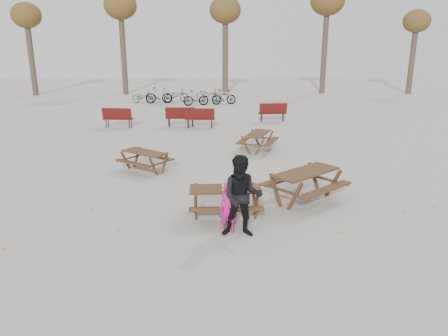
{
  "coord_description": "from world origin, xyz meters",
  "views": [
    {
      "loc": [
        -0.44,
        -10.31,
        4.39
      ],
      "look_at": [
        0.0,
        1.0,
        1.0
      ],
      "focal_mm": 35.0,
      "sensor_mm": 36.0,
      "label": 1
    }
  ],
  "objects_px": {
    "child": "(229,208)",
    "adult": "(242,197)",
    "picnic_table_north": "(145,161)",
    "food_tray": "(228,189)",
    "main_picnic_table": "(226,195)",
    "picnic_table_east": "(305,186)",
    "picnic_table_far": "(258,142)",
    "soda_bottle": "(223,188)"
  },
  "relations": [
    {
      "from": "soda_bottle",
      "to": "picnic_table_far",
      "type": "bearing_deg",
      "value": 76.66
    },
    {
      "from": "child",
      "to": "picnic_table_north",
      "type": "height_order",
      "value": "child"
    },
    {
      "from": "adult",
      "to": "picnic_table_north",
      "type": "distance_m",
      "value": 5.99
    },
    {
      "from": "food_tray",
      "to": "picnic_table_far",
      "type": "bearing_deg",
      "value": 77.48
    },
    {
      "from": "main_picnic_table",
      "to": "picnic_table_north",
      "type": "bearing_deg",
      "value": 122.24
    },
    {
      "from": "adult",
      "to": "main_picnic_table",
      "type": "bearing_deg",
      "value": 112.14
    },
    {
      "from": "child",
      "to": "picnic_table_north",
      "type": "bearing_deg",
      "value": 113.33
    },
    {
      "from": "soda_bottle",
      "to": "adult",
      "type": "distance_m",
      "value": 1.01
    },
    {
      "from": "main_picnic_table",
      "to": "picnic_table_far",
      "type": "height_order",
      "value": "main_picnic_table"
    },
    {
      "from": "food_tray",
      "to": "picnic_table_east",
      "type": "height_order",
      "value": "picnic_table_east"
    },
    {
      "from": "picnic_table_north",
      "to": "child",
      "type": "bearing_deg",
      "value": -24.71
    },
    {
      "from": "soda_bottle",
      "to": "child",
      "type": "xyz_separation_m",
      "value": [
        0.09,
        -0.73,
        -0.24
      ]
    },
    {
      "from": "food_tray",
      "to": "picnic_table_far",
      "type": "distance_m",
      "value": 7.06
    },
    {
      "from": "child",
      "to": "picnic_table_east",
      "type": "height_order",
      "value": "child"
    },
    {
      "from": "main_picnic_table",
      "to": "food_tray",
      "type": "height_order",
      "value": "food_tray"
    },
    {
      "from": "main_picnic_table",
      "to": "picnic_table_east",
      "type": "xyz_separation_m",
      "value": [
        2.27,
        1.06,
        -0.15
      ]
    },
    {
      "from": "child",
      "to": "picnic_table_north",
      "type": "distance_m",
      "value": 5.65
    },
    {
      "from": "picnic_table_north",
      "to": "adult",
      "type": "bearing_deg",
      "value": -23.07
    },
    {
      "from": "food_tray",
      "to": "picnic_table_north",
      "type": "height_order",
      "value": "food_tray"
    },
    {
      "from": "picnic_table_far",
      "to": "picnic_table_east",
      "type": "bearing_deg",
      "value": -150.83
    },
    {
      "from": "picnic_table_far",
      "to": "picnic_table_north",
      "type": "bearing_deg",
      "value": 144.82
    },
    {
      "from": "child",
      "to": "adult",
      "type": "distance_m",
      "value": 0.5
    },
    {
      "from": "picnic_table_north",
      "to": "main_picnic_table",
      "type": "bearing_deg",
      "value": -20.05
    },
    {
      "from": "main_picnic_table",
      "to": "food_tray",
      "type": "bearing_deg",
      "value": -69.38
    },
    {
      "from": "food_tray",
      "to": "picnic_table_north",
      "type": "bearing_deg",
      "value": 121.9
    },
    {
      "from": "picnic_table_east",
      "to": "main_picnic_table",
      "type": "bearing_deg",
      "value": 166.18
    },
    {
      "from": "main_picnic_table",
      "to": "adult",
      "type": "relative_size",
      "value": 0.94
    },
    {
      "from": "soda_bottle",
      "to": "picnic_table_east",
      "type": "height_order",
      "value": "soda_bottle"
    },
    {
      "from": "picnic_table_east",
      "to": "soda_bottle",
      "type": "bearing_deg",
      "value": 169.16
    },
    {
      "from": "main_picnic_table",
      "to": "adult",
      "type": "xyz_separation_m",
      "value": [
        0.33,
        -1.11,
        0.37
      ]
    },
    {
      "from": "soda_bottle",
      "to": "child",
      "type": "relative_size",
      "value": 0.14
    },
    {
      "from": "picnic_table_north",
      "to": "picnic_table_far",
      "type": "relative_size",
      "value": 0.95
    },
    {
      "from": "main_picnic_table",
      "to": "child",
      "type": "height_order",
      "value": "child"
    },
    {
      "from": "soda_bottle",
      "to": "picnic_table_far",
      "type": "relative_size",
      "value": 0.1
    },
    {
      "from": "adult",
      "to": "picnic_table_far",
      "type": "xyz_separation_m",
      "value": [
        1.25,
        7.85,
        -0.6
      ]
    },
    {
      "from": "child",
      "to": "picnic_table_east",
      "type": "relative_size",
      "value": 0.6
    },
    {
      "from": "main_picnic_table",
      "to": "food_tray",
      "type": "xyz_separation_m",
      "value": [
        0.05,
        -0.14,
        0.21
      ]
    },
    {
      "from": "picnic_table_east",
      "to": "food_tray",
      "type": "bearing_deg",
      "value": 169.55
    },
    {
      "from": "soda_bottle",
      "to": "adult",
      "type": "height_order",
      "value": "adult"
    },
    {
      "from": "main_picnic_table",
      "to": "picnic_table_east",
      "type": "height_order",
      "value": "picnic_table_east"
    },
    {
      "from": "food_tray",
      "to": "soda_bottle",
      "type": "bearing_deg",
      "value": -160.13
    },
    {
      "from": "picnic_table_north",
      "to": "food_tray",
      "type": "bearing_deg",
      "value": -20.39
    }
  ]
}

